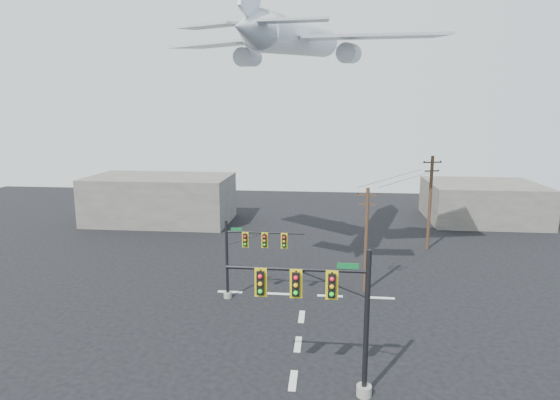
# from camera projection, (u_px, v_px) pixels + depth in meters

# --- Properties ---
(ground) EXTENTS (120.00, 120.00, 0.00)m
(ground) POSITION_uv_depth(u_px,v_px,m) (293.00, 381.00, 25.26)
(ground) COLOR black
(ground) RESTS_ON ground
(lane_markings) EXTENTS (14.00, 21.20, 0.01)m
(lane_markings) POSITION_uv_depth(u_px,v_px,m) (299.00, 334.00, 30.47)
(lane_markings) COLOR beige
(lane_markings) RESTS_ON ground
(signal_mast_near) EXTENTS (7.41, 0.86, 7.77)m
(signal_mast_near) POSITION_uv_depth(u_px,v_px,m) (331.00, 315.00, 23.21)
(signal_mast_near) COLOR gray
(signal_mast_near) RESTS_ON ground
(signal_mast_far) EXTENTS (6.21, 0.68, 6.20)m
(signal_mast_far) POSITION_uv_depth(u_px,v_px,m) (246.00, 255.00, 35.58)
(signal_mast_far) COLOR gray
(signal_mast_far) RESTS_ON ground
(utility_pole_a) EXTENTS (1.70, 0.32, 8.47)m
(utility_pole_a) POSITION_uv_depth(u_px,v_px,m) (366.00, 238.00, 36.91)
(utility_pole_a) COLOR #462F1E
(utility_pole_a) RESTS_ON ground
(utility_pole_b) EXTENTS (1.96, 0.63, 9.84)m
(utility_pole_b) POSITION_uv_depth(u_px,v_px,m) (430.00, 201.00, 48.19)
(utility_pole_b) COLOR #462F1E
(utility_pole_b) RESTS_ON ground
(power_lines) EXTENTS (9.08, 12.48, 0.03)m
(power_lines) POSITION_uv_depth(u_px,v_px,m) (404.00, 177.00, 41.85)
(power_lines) COLOR black
(airliner) EXTENTS (24.86, 26.63, 6.94)m
(airliner) POSITION_uv_depth(u_px,v_px,m) (298.00, 39.00, 40.31)
(airliner) COLOR silver
(building_left) EXTENTS (18.00, 10.00, 6.00)m
(building_left) POSITION_uv_depth(u_px,v_px,m) (161.00, 199.00, 60.91)
(building_left) COLOR slate
(building_left) RESTS_ON ground
(building_right) EXTENTS (14.00, 12.00, 5.00)m
(building_right) POSITION_uv_depth(u_px,v_px,m) (482.00, 202.00, 61.63)
(building_right) COLOR slate
(building_right) RESTS_ON ground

